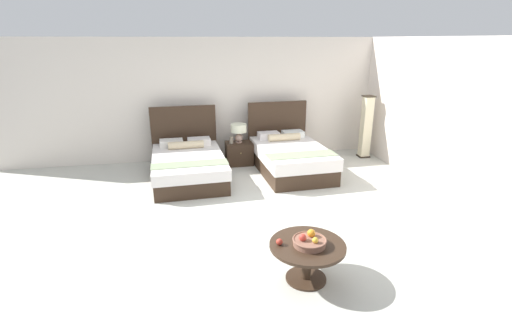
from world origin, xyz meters
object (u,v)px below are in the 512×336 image
object	(u,v)px
table_lamp	(239,130)
coffee_table	(307,253)
bed_near_corner	(290,156)
floor_lamp_corner	(366,127)
nightstand	(239,153)
fruit_bowl	(309,241)
loose_apple	(279,242)
bed_near_window	(188,164)
vase	(231,140)

from	to	relation	value
table_lamp	coffee_table	world-z (taller)	table_lamp
bed_near_corner	floor_lamp_corner	xyz separation A→B (m)	(1.97, 0.60, 0.39)
coffee_table	floor_lamp_corner	distance (m)	5.10
nightstand	coffee_table	bearing A→B (deg)	-88.91
floor_lamp_corner	nightstand	bearing A→B (deg)	178.85
fruit_bowl	loose_apple	distance (m)	0.33
coffee_table	fruit_bowl	bearing A→B (deg)	-68.69
bed_near_corner	floor_lamp_corner	world-z (taller)	floor_lamp_corner
bed_near_window	loose_apple	xyz separation A→B (m)	(0.89, -3.57, 0.21)
bed_near_corner	nightstand	distance (m)	1.17
bed_near_window	nightstand	bearing A→B (deg)	30.28
vase	coffee_table	bearing A→B (deg)	-86.58
nightstand	loose_apple	distance (m)	4.24
coffee_table	bed_near_corner	bearing A→B (deg)	76.38
bed_near_window	table_lamp	distance (m)	1.39
nightstand	coffee_table	world-z (taller)	nightstand
fruit_bowl	loose_apple	bearing A→B (deg)	167.01
nightstand	coffee_table	size ratio (longest dim) A/B	0.67
vase	fruit_bowl	bearing A→B (deg)	-86.47
nightstand	fruit_bowl	size ratio (longest dim) A/B	1.52
bed_near_window	bed_near_corner	world-z (taller)	bed_near_corner
bed_near_corner	floor_lamp_corner	size ratio (longest dim) A/B	1.50
nightstand	coffee_table	distance (m)	4.28
vase	fruit_bowl	xyz separation A→B (m)	(0.26, -4.26, -0.05)
nightstand	coffee_table	xyz separation A→B (m)	(0.08, -4.27, 0.10)
bed_near_window	coffee_table	xyz separation A→B (m)	(1.20, -3.62, 0.06)
bed_near_corner	vase	xyz separation A→B (m)	(-1.13, 0.62, 0.25)
loose_apple	bed_near_corner	bearing A→B (deg)	71.59
table_lamp	coffee_table	size ratio (longest dim) A/B	0.48
table_lamp	loose_apple	bearing A→B (deg)	-93.10
nightstand	vase	distance (m)	0.36
table_lamp	floor_lamp_corner	xyz separation A→B (m)	(2.93, -0.08, -0.05)
fruit_bowl	floor_lamp_corner	distance (m)	5.11
bed_near_corner	fruit_bowl	xyz separation A→B (m)	(-0.86, -3.64, 0.20)
bed_near_corner	coffee_table	bearing A→B (deg)	-103.62
vase	loose_apple	world-z (taller)	vase
fruit_bowl	floor_lamp_corner	bearing A→B (deg)	56.19
coffee_table	bed_near_window	bearing A→B (deg)	108.35
coffee_table	loose_apple	xyz separation A→B (m)	(-0.31, 0.05, 0.15)
table_lamp	loose_apple	distance (m)	4.26
bed_near_corner	loose_apple	distance (m)	3.76
bed_near_corner	table_lamp	distance (m)	1.26
bed_near_corner	nightstand	xyz separation A→B (m)	(-0.96, 0.66, -0.07)
bed_near_corner	table_lamp	xyz separation A→B (m)	(-0.96, 0.68, 0.45)
bed_near_window	loose_apple	size ratio (longest dim) A/B	29.08
bed_near_corner	coffee_table	size ratio (longest dim) A/B	2.49
bed_near_window	coffee_table	distance (m)	3.81
bed_near_corner	loose_apple	xyz separation A→B (m)	(-1.19, -3.56, 0.18)
vase	coffee_table	size ratio (longest dim) A/B	0.18
floor_lamp_corner	loose_apple	bearing A→B (deg)	-127.19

